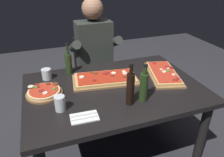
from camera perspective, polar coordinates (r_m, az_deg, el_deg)
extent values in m
plane|color=#2D2D33|center=(2.20, 0.46, -19.10)|extent=(6.40, 6.40, 0.00)
cube|color=black|center=(1.74, 0.55, -2.77)|extent=(1.40, 0.96, 0.04)
cylinder|color=black|center=(1.97, 22.65, -14.44)|extent=(0.07, 0.07, 0.70)
cylinder|color=black|center=(2.20, -18.78, -8.60)|extent=(0.07, 0.07, 0.70)
cylinder|color=black|center=(2.47, 10.94, -3.13)|extent=(0.07, 0.07, 0.70)
cube|color=olive|center=(1.81, -1.79, -0.40)|extent=(0.58, 0.35, 0.02)
cube|color=tan|center=(1.80, -1.80, 0.11)|extent=(0.53, 0.32, 0.02)
cube|color=#B72D19|center=(1.80, -1.81, 0.47)|extent=(0.49, 0.28, 0.01)
cylinder|color=maroon|center=(1.80, 0.10, 0.82)|extent=(0.04, 0.04, 0.01)
cylinder|color=beige|center=(1.87, 3.20, 1.87)|extent=(0.04, 0.04, 0.01)
cylinder|color=beige|center=(1.80, -8.11, 0.42)|extent=(0.04, 0.04, 0.01)
cylinder|color=maroon|center=(1.73, -4.72, -0.47)|extent=(0.03, 0.03, 0.01)
cylinder|color=maroon|center=(1.84, -1.91, 1.34)|extent=(0.04, 0.04, 0.01)
cylinder|color=brown|center=(1.78, 3.37, 0.48)|extent=(0.03, 0.03, 0.01)
cylinder|color=beige|center=(1.84, 3.45, 1.40)|extent=(0.04, 0.04, 0.01)
cylinder|color=beige|center=(1.85, 0.43, 1.48)|extent=(0.04, 0.04, 0.01)
cylinder|color=brown|center=(1.84, -4.46, 1.41)|extent=(0.04, 0.04, 0.01)
cylinder|color=brown|center=(1.86, -5.61, 1.64)|extent=(0.03, 0.03, 0.01)
cylinder|color=maroon|center=(1.85, -1.20, 1.58)|extent=(0.04, 0.04, 0.01)
cube|color=olive|center=(1.95, 13.46, 1.05)|extent=(0.36, 0.53, 0.02)
cube|color=tan|center=(1.95, 13.51, 1.52)|extent=(0.32, 0.49, 0.02)
cube|color=red|center=(1.94, 13.56, 1.86)|extent=(0.29, 0.45, 0.01)
cylinder|color=beige|center=(1.92, 13.71, 1.79)|extent=(0.03, 0.03, 0.01)
cylinder|color=beige|center=(2.00, 14.74, 2.67)|extent=(0.03, 0.03, 0.01)
cylinder|color=maroon|center=(2.07, 11.15, 4.03)|extent=(0.04, 0.04, 0.01)
cylinder|color=beige|center=(1.93, 13.89, 1.85)|extent=(0.03, 0.03, 0.01)
cylinder|color=beige|center=(1.96, 13.00, 2.41)|extent=(0.03, 0.03, 0.00)
cylinder|color=maroon|center=(2.02, 14.49, 3.01)|extent=(0.04, 0.04, 0.01)
cylinder|color=beige|center=(1.90, 16.10, 1.06)|extent=(0.03, 0.03, 0.01)
cylinder|color=maroon|center=(1.81, 16.48, -0.34)|extent=(0.04, 0.04, 0.01)
cylinder|color=maroon|center=(2.01, 15.38, 2.82)|extent=(0.04, 0.04, 0.01)
cylinder|color=maroon|center=(1.84, 17.14, 0.07)|extent=(0.03, 0.03, 0.01)
cylinder|color=#4C7F2D|center=(1.94, 14.64, 1.98)|extent=(0.03, 0.03, 0.01)
cylinder|color=brown|center=(1.70, -17.57, -3.83)|extent=(0.27, 0.27, 0.02)
cylinder|color=#E5C184|center=(1.69, -17.66, -3.32)|extent=(0.24, 0.24, 0.02)
cylinder|color=red|center=(1.69, -17.72, -2.94)|extent=(0.21, 0.21, 0.01)
cylinder|color=beige|center=(1.64, -17.41, -3.69)|extent=(0.04, 0.04, 0.01)
cylinder|color=#4C7F2D|center=(1.73, -19.66, -2.25)|extent=(0.03, 0.03, 0.01)
cylinder|color=maroon|center=(1.77, -19.32, -1.49)|extent=(0.03, 0.03, 0.01)
cylinder|color=brown|center=(1.74, -14.88, -1.39)|extent=(0.04, 0.04, 0.01)
cylinder|color=brown|center=(1.75, -20.75, -2.16)|extent=(0.04, 0.04, 0.01)
cylinder|color=#4C7F2D|center=(1.67, -15.13, -2.71)|extent=(0.03, 0.03, 0.00)
cylinder|color=beige|center=(1.75, -20.86, -2.05)|extent=(0.04, 0.04, 0.01)
cylinder|color=maroon|center=(1.73, -19.05, -2.09)|extent=(0.03, 0.03, 0.01)
cylinder|color=#4C7F2D|center=(1.67, -15.25, -2.59)|extent=(0.03, 0.03, 0.01)
cylinder|color=maroon|center=(1.67, -18.31, -3.14)|extent=(0.04, 0.04, 0.00)
cylinder|color=brown|center=(1.75, -16.71, -1.34)|extent=(0.03, 0.03, 0.01)
cylinder|color=#233819|center=(1.53, 8.47, -2.35)|extent=(0.06, 0.06, 0.21)
cylinder|color=#233819|center=(1.46, 8.84, 2.23)|extent=(0.03, 0.03, 0.06)
cylinder|color=black|center=(1.45, 8.94, 3.49)|extent=(0.03, 0.03, 0.01)
cylinder|color=#233819|center=(1.95, -11.48, 3.89)|extent=(0.06, 0.06, 0.18)
cylinder|color=#233819|center=(1.90, -11.87, 7.55)|extent=(0.02, 0.02, 0.09)
cylinder|color=black|center=(1.88, -12.01, 8.95)|extent=(0.03, 0.03, 0.01)
cylinder|color=black|center=(1.47, 4.89, -2.89)|extent=(0.06, 0.06, 0.23)
cylinder|color=black|center=(1.40, 5.14, 2.36)|extent=(0.03, 0.03, 0.07)
cylinder|color=black|center=(1.38, 5.21, 3.82)|extent=(0.03, 0.03, 0.01)
cylinder|color=silver|center=(1.48, -13.71, -6.42)|extent=(0.07, 0.07, 0.11)
cylinder|color=silver|center=(1.91, -17.04, 1.14)|extent=(0.08, 0.08, 0.09)
cube|color=white|center=(1.41, -7.37, -10.25)|extent=(0.18, 0.12, 0.01)
cube|color=silver|center=(1.39, -7.25, -10.51)|extent=(0.17, 0.02, 0.00)
cube|color=silver|center=(1.42, -7.51, -9.64)|extent=(0.17, 0.02, 0.00)
cube|color=black|center=(2.54, -4.47, 0.33)|extent=(0.44, 0.44, 0.04)
cube|color=black|center=(2.62, -5.83, 6.71)|extent=(0.40, 0.04, 0.42)
cylinder|color=black|center=(2.47, -7.38, -6.94)|extent=(0.04, 0.04, 0.41)
cylinder|color=black|center=(2.55, 0.99, -5.36)|extent=(0.04, 0.04, 0.41)
cylinder|color=black|center=(2.78, -9.13, -2.65)|extent=(0.04, 0.04, 0.41)
cylinder|color=black|center=(2.86, -1.65, -1.39)|extent=(0.04, 0.04, 0.41)
cylinder|color=#23232D|center=(2.48, -5.42, -6.06)|extent=(0.11, 0.11, 0.45)
cylinder|color=#23232D|center=(2.52, -1.01, -5.24)|extent=(0.11, 0.11, 0.45)
cube|color=#23232D|center=(2.42, -3.91, 0.97)|extent=(0.34, 0.40, 0.12)
cube|color=#2D332D|center=(2.38, -4.83, 8.87)|extent=(0.38, 0.22, 0.52)
sphere|color=#A37556|center=(2.28, -5.24, 18.14)|extent=(0.22, 0.22, 0.22)
cylinder|color=#2D332D|center=(2.29, -9.91, 8.39)|extent=(0.09, 0.31, 0.21)
cylinder|color=#2D332D|center=(2.39, 0.63, 9.69)|extent=(0.09, 0.31, 0.21)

